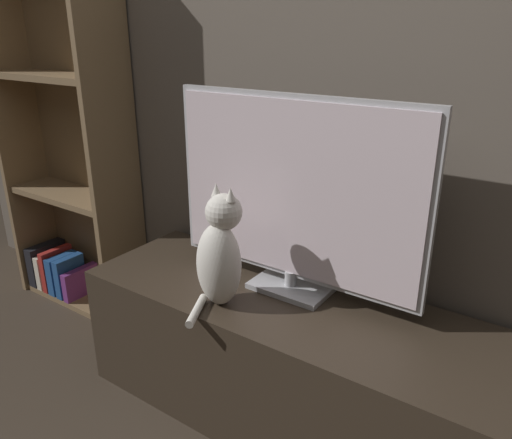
# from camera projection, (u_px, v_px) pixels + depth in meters

# --- Properties ---
(wall_back) EXTENTS (4.80, 0.05, 2.60)m
(wall_back) POSITION_uv_depth(u_px,v_px,m) (336.00, 61.00, 1.72)
(wall_back) COLOR #60564C
(wall_back) RESTS_ON ground_plane
(tv_stand) EXTENTS (1.55, 0.52, 0.50)m
(tv_stand) POSITION_uv_depth(u_px,v_px,m) (283.00, 360.00, 1.86)
(tv_stand) COLOR #33281E
(tv_stand) RESTS_ON ground_plane
(tv) EXTENTS (0.96, 0.17, 0.71)m
(tv) POSITION_uv_depth(u_px,v_px,m) (293.00, 196.00, 1.71)
(tv) COLOR #B7B7BC
(tv) RESTS_ON tv_stand
(cat) EXTENTS (0.18, 0.29, 0.43)m
(cat) POSITION_uv_depth(u_px,v_px,m) (220.00, 254.00, 1.69)
(cat) COLOR silver
(cat) RESTS_ON tv_stand
(bookshelf) EXTENTS (0.76, 0.28, 1.80)m
(bookshelf) POSITION_uv_depth(u_px,v_px,m) (71.00, 153.00, 2.53)
(bookshelf) COLOR brown
(bookshelf) RESTS_ON ground_plane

